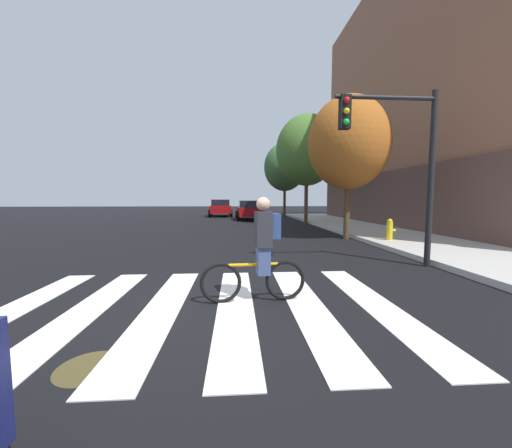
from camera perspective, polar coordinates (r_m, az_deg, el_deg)
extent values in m
plane|color=black|center=(4.75, -12.14, -15.67)|extent=(120.00, 120.00, 0.00)
cube|color=silver|center=(5.76, -40.10, -12.96)|extent=(0.55, 4.08, 0.01)
cube|color=silver|center=(5.20, -29.94, -14.31)|extent=(0.55, 4.08, 0.01)
cube|color=silver|center=(4.83, -17.68, -15.35)|extent=(0.55, 4.08, 0.01)
cube|color=silver|center=(4.70, -3.99, -15.72)|extent=(0.55, 4.08, 0.01)
cube|color=silver|center=(4.82, 9.71, -15.23)|extent=(0.55, 4.08, 0.01)
cube|color=silver|center=(5.18, 22.02, -14.07)|extent=(0.55, 4.08, 0.01)
cylinder|color=#473D1E|center=(3.61, -29.57, -23.06)|extent=(0.64, 0.64, 0.01)
cube|color=maroon|center=(23.38, -1.36, 2.48)|extent=(1.93, 4.45, 0.67)
cube|color=black|center=(23.22, -1.34, 3.93)|extent=(1.65, 2.15, 0.52)
cylinder|color=black|center=(24.74, -3.74, 1.84)|extent=(0.25, 0.66, 0.65)
cylinder|color=black|center=(24.88, 0.48, 1.86)|extent=(0.25, 0.66, 0.65)
cylinder|color=black|center=(21.95, -3.45, 1.44)|extent=(0.25, 0.66, 0.65)
cylinder|color=black|center=(22.10, 1.30, 1.47)|extent=(0.25, 0.66, 0.65)
cube|color=maroon|center=(28.05, -6.93, 2.92)|extent=(2.10, 4.66, 0.69)
cube|color=black|center=(27.88, -6.94, 4.18)|extent=(1.76, 2.27, 0.55)
cylinder|color=black|center=(29.53, -8.79, 2.32)|extent=(0.28, 0.69, 0.68)
cylinder|color=black|center=(29.54, -5.08, 2.36)|extent=(0.28, 0.69, 0.68)
cylinder|color=black|center=(26.62, -8.97, 2.03)|extent=(0.28, 0.69, 0.68)
cylinder|color=black|center=(26.62, -4.85, 2.08)|extent=(0.28, 0.69, 0.68)
torus|color=black|center=(4.92, 5.69, -10.82)|extent=(0.66, 0.11, 0.66)
torus|color=black|center=(4.78, -6.87, -11.30)|extent=(0.66, 0.11, 0.66)
cylinder|color=orange|center=(4.75, -0.50, -7.88)|extent=(0.89, 0.12, 0.05)
cylinder|color=orange|center=(4.76, 1.39, -6.99)|extent=(0.04, 0.04, 0.45)
cube|color=#384772|center=(4.75, 1.39, -6.40)|extent=(0.22, 0.30, 0.56)
cube|color=#26262D|center=(4.68, 1.41, -0.99)|extent=(0.27, 0.38, 0.56)
sphere|color=tan|center=(4.66, 1.42, 3.91)|extent=(0.22, 0.22, 0.22)
cube|color=navy|center=(4.71, 3.57, -0.35)|extent=(0.18, 0.29, 0.40)
cylinder|color=black|center=(8.27, 30.83, 7.28)|extent=(0.14, 0.14, 4.20)
cylinder|color=black|center=(8.00, 23.85, 21.52)|extent=(2.40, 0.10, 0.10)
cube|color=black|center=(7.53, 16.85, 20.04)|extent=(0.24, 0.20, 0.76)
sphere|color=red|center=(7.50, 17.22, 22.00)|extent=(0.14, 0.14, 0.14)
sphere|color=gold|center=(7.43, 17.17, 20.24)|extent=(0.14, 0.14, 0.14)
sphere|color=green|center=(7.37, 17.12, 18.44)|extent=(0.14, 0.14, 0.14)
cylinder|color=gold|center=(11.82, 24.49, -1.27)|extent=(0.22, 0.22, 0.65)
sphere|color=gold|center=(11.79, 24.56, 0.49)|extent=(0.18, 0.18, 0.18)
cylinder|color=gold|center=(11.89, 25.18, -1.10)|extent=(0.12, 0.09, 0.09)
cylinder|color=#4C3823|center=(12.64, 17.21, 3.10)|extent=(0.24, 0.24, 2.61)
ellipsoid|color=#A5591E|center=(12.83, 17.52, 14.79)|extent=(3.25, 3.25, 3.73)
cylinder|color=#4C3823|center=(19.64, 9.70, 4.69)|extent=(0.24, 0.24, 3.20)
ellipsoid|color=#47722D|center=(19.89, 9.84, 13.93)|extent=(3.98, 3.98, 4.58)
cylinder|color=#4C3823|center=(26.77, 5.56, 4.57)|extent=(0.24, 0.24, 2.99)
ellipsoid|color=#386033|center=(26.92, 5.61, 10.93)|extent=(3.72, 3.72, 4.28)
cube|color=brown|center=(23.02, 38.45, 3.72)|extent=(14.00, 19.90, 3.20)
cube|color=#936047|center=(24.22, 39.49, 21.93)|extent=(13.72, 19.50, 11.96)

